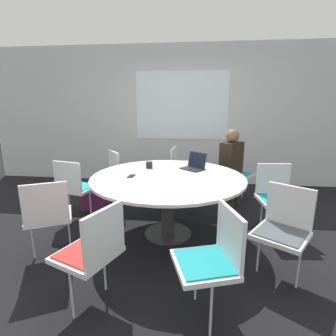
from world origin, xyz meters
TOP-DOWN VIEW (x-y plane):
  - ground_plane at (0.00, 0.00)m, footprint 16.00×16.00m
  - wall_back at (0.00, 2.30)m, footprint 8.00×0.07m
  - conference_table at (0.00, 0.00)m, footprint 1.83×1.83m
  - chair_0 at (0.96, 1.32)m, footprint 0.60×0.61m
  - chair_1 at (0.07, 1.33)m, footprint 0.46×0.48m
  - chair_2 at (-0.88, 1.01)m, footprint 0.60×0.61m
  - chair_3 at (-1.31, 0.25)m, footprint 0.53×0.51m
  - chair_4 at (-1.16, -0.67)m, footprint 0.58×0.57m
  - chair_5 at (-0.43, -1.26)m, footprint 0.55×0.56m
  - chair_6 at (0.48, -1.25)m, footprint 0.54×0.55m
  - chair_7 at (1.15, -0.69)m, footprint 0.60×0.59m
  - chair_8 at (1.32, 0.21)m, footprint 0.48×0.47m
  - person_0 at (0.88, 1.09)m, footprint 0.40×0.42m
  - laptop at (0.31, 0.39)m, footprint 0.36×0.35m
  - coffee_cup at (-0.30, 0.37)m, footprint 0.09×0.09m
  - cell_phone at (-0.43, -0.06)m, footprint 0.08×0.14m
  - handbag at (-1.23, 0.65)m, footprint 0.36×0.16m

SIDE VIEW (x-z plane):
  - ground_plane at x=0.00m, z-range 0.00..0.00m
  - handbag at x=-1.23m, z-range 0.00..0.28m
  - chair_0 at x=0.96m, z-range 0.09..0.96m
  - chair_1 at x=0.07m, z-range 0.09..0.96m
  - chair_2 at x=-0.88m, z-range 0.09..0.96m
  - chair_3 at x=-1.31m, z-range 0.09..0.96m
  - chair_4 at x=-1.16m, z-range 0.09..0.96m
  - chair_5 at x=-0.43m, z-range 0.09..0.96m
  - chair_6 at x=0.48m, z-range 0.09..0.96m
  - chair_7 at x=1.15m, z-range 0.09..0.96m
  - chair_8 at x=1.32m, z-range 0.09..0.96m
  - conference_table at x=0.00m, z-range 0.27..1.03m
  - person_0 at x=0.88m, z-range 0.11..1.33m
  - cell_phone at x=-0.43m, z-range 0.76..0.77m
  - coffee_cup at x=-0.30m, z-range 0.76..0.84m
  - laptop at x=0.31m, z-range 0.71..0.92m
  - wall_back at x=0.00m, z-range 0.00..2.70m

